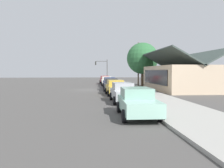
# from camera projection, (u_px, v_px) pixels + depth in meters

# --- Properties ---
(ground_plane) EXTENTS (120.00, 120.00, 0.00)m
(ground_plane) POSITION_uv_depth(u_px,v_px,m) (91.00, 90.00, 30.24)
(ground_plane) COLOR #4C4947
(sidewalk_curb) EXTENTS (60.00, 4.20, 0.16)m
(sidewalk_curb) POSITION_uv_depth(u_px,v_px,m) (131.00, 89.00, 30.75)
(sidewalk_curb) COLOR #A3A099
(sidewalk_curb) RESTS_ON ground
(car_cherry) EXTENTS (4.71, 2.12, 1.59)m
(car_cherry) POSITION_uv_depth(u_px,v_px,m) (105.00, 80.00, 45.13)
(car_cherry) COLOR red
(car_cherry) RESTS_ON ground
(car_ivory) EXTENTS (4.55, 2.09, 1.59)m
(car_ivory) POSITION_uv_depth(u_px,v_px,m) (107.00, 81.00, 39.89)
(car_ivory) COLOR silver
(car_ivory) RESTS_ON ground
(car_navy) EXTENTS (4.67, 2.07, 1.59)m
(car_navy) POSITION_uv_depth(u_px,v_px,m) (110.00, 82.00, 34.18)
(car_navy) COLOR navy
(car_navy) RESTS_ON ground
(car_charcoal) EXTENTS (4.85, 2.21, 1.59)m
(car_charcoal) POSITION_uv_depth(u_px,v_px,m) (111.00, 84.00, 29.16)
(car_charcoal) COLOR #2D3035
(car_charcoal) RESTS_ON ground
(car_mustard) EXTENTS (4.64, 2.10, 1.59)m
(car_mustard) POSITION_uv_depth(u_px,v_px,m) (116.00, 87.00, 23.74)
(car_mustard) COLOR gold
(car_mustard) RESTS_ON ground
(car_silver) EXTENTS (4.73, 2.01, 1.59)m
(car_silver) POSITION_uv_depth(u_px,v_px,m) (123.00, 92.00, 18.24)
(car_silver) COLOR silver
(car_silver) RESTS_ON ground
(car_seafoam) EXTENTS (4.52, 2.16, 1.59)m
(car_seafoam) POSITION_uv_depth(u_px,v_px,m) (137.00, 102.00, 12.42)
(car_seafoam) COLOR #9ED1BC
(car_seafoam) RESTS_ON ground
(storefront_building) EXTENTS (13.16, 7.42, 5.27)m
(storefront_building) POSITION_uv_depth(u_px,v_px,m) (180.00, 77.00, 29.65)
(storefront_building) COLOR #CCB293
(storefront_building) RESTS_ON ground
(shade_tree) EXTENTS (5.43, 5.43, 7.49)m
(shade_tree) POSITION_uv_depth(u_px,v_px,m) (142.00, 58.00, 38.20)
(shade_tree) COLOR brown
(shade_tree) RESTS_ON ground
(traffic_light_main) EXTENTS (0.37, 2.79, 5.20)m
(traffic_light_main) POSITION_uv_depth(u_px,v_px,m) (102.00, 67.00, 50.04)
(traffic_light_main) COLOR #383833
(traffic_light_main) RESTS_ON ground
(utility_pole_wooden) EXTENTS (1.80, 0.24, 7.50)m
(utility_pole_wooden) POSITION_uv_depth(u_px,v_px,m) (138.00, 63.00, 38.44)
(utility_pole_wooden) COLOR brown
(utility_pole_wooden) RESTS_ON ground
(fire_hydrant_red) EXTENTS (0.22, 0.22, 0.71)m
(fire_hydrant_red) POSITION_uv_depth(u_px,v_px,m) (148.00, 99.00, 16.28)
(fire_hydrant_red) COLOR red
(fire_hydrant_red) RESTS_ON sidewalk_curb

